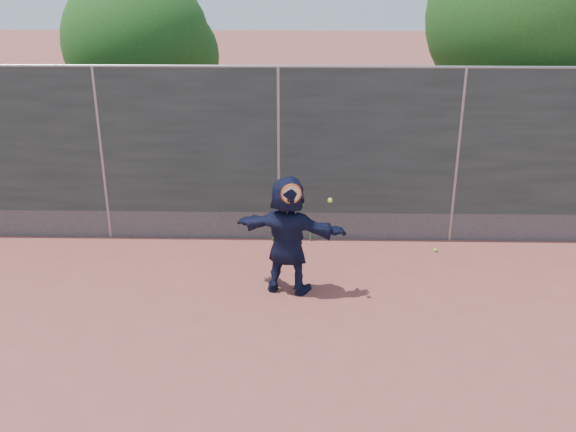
{
  "coord_description": "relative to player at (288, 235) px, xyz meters",
  "views": [
    {
      "loc": [
        0.4,
        -6.9,
        4.57
      ],
      "look_at": [
        0.2,
        1.59,
        1.19
      ],
      "focal_mm": 40.0,
      "sensor_mm": 36.0,
      "label": 1
    }
  ],
  "objects": [
    {
      "name": "tree_left",
      "position": [
        -3.05,
        4.96,
        2.05
      ],
      "size": [
        3.15,
        3.0,
        4.53
      ],
      "color": "#382314",
      "rests_on": "ground"
    },
    {
      "name": "swing_action",
      "position": [
        0.1,
        -0.2,
        0.68
      ],
      "size": [
        0.72,
        0.13,
        0.51
      ],
      "color": "#EE5716",
      "rests_on": "ground"
    },
    {
      "name": "ground",
      "position": [
        -0.2,
        -1.59,
        -0.89
      ],
      "size": [
        80.0,
        80.0,
        0.0
      ],
      "primitive_type": "plane",
      "color": "#9E4C42",
      "rests_on": "ground"
    },
    {
      "name": "fence",
      "position": [
        -0.2,
        1.91,
        0.69
      ],
      "size": [
        20.0,
        0.06,
        3.03
      ],
      "color": "#38423D",
      "rests_on": "ground"
    },
    {
      "name": "player",
      "position": [
        0.0,
        0.0,
        0.0
      ],
      "size": [
        1.73,
        0.93,
        1.78
      ],
      "primitive_type": "imported",
      "rotation": [
        0.0,
        0.0,
        2.88
      ],
      "color": "#131835",
      "rests_on": "ground"
    },
    {
      "name": "tree_right",
      "position": [
        4.48,
        4.16,
        2.6
      ],
      "size": [
        3.78,
        3.6,
        5.39
      ],
      "color": "#382314",
      "rests_on": "ground"
    },
    {
      "name": "ball_ground",
      "position": [
        2.46,
        1.4,
        -0.86
      ],
      "size": [
        0.07,
        0.07,
        0.07
      ],
      "primitive_type": "sphere",
      "color": "#B9ED34",
      "rests_on": "ground"
    },
    {
      "name": "weed_clump",
      "position": [
        0.09,
        1.79,
        -0.76
      ],
      "size": [
        0.68,
        0.07,
        0.3
      ],
      "color": "#387226",
      "rests_on": "ground"
    }
  ]
}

